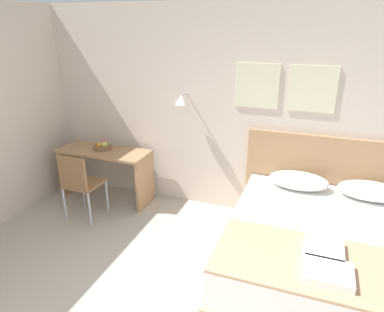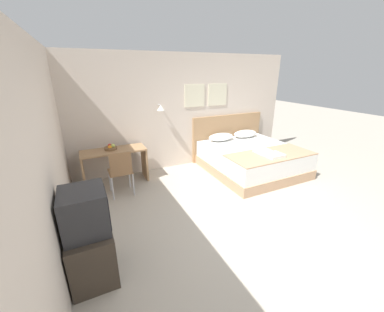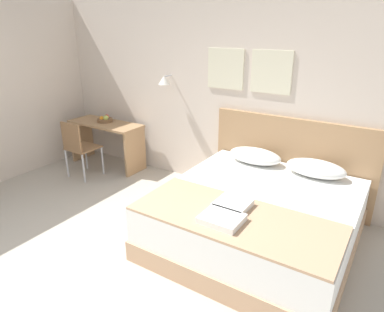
{
  "view_description": "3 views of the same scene",
  "coord_description": "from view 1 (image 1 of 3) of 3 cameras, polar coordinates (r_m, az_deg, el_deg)",
  "views": [
    {
      "loc": [
        1.05,
        -1.27,
        2.38
      ],
      "look_at": [
        -0.16,
        1.98,
        1.04
      ],
      "focal_mm": 32.0,
      "sensor_mm": 36.0,
      "label": 1
    },
    {
      "loc": [
        -2.17,
        -2.31,
        2.29
      ],
      "look_at": [
        -0.42,
        1.34,
        0.79
      ],
      "focal_mm": 22.0,
      "sensor_mm": 36.0,
      "label": 2
    },
    {
      "loc": [
        2.47,
        -1.32,
        2.24
      ],
      "look_at": [
        0.3,
        2.08,
        0.69
      ],
      "focal_mm": 32.0,
      "sensor_mm": 36.0,
      "label": 3
    }
  ],
  "objects": [
    {
      "name": "desk",
      "position": [
        4.99,
        -14.28,
        -1.39
      ],
      "size": [
        1.29,
        0.5,
        0.74
      ],
      "color": "#A87F56",
      "rests_on": "ground_plane"
    },
    {
      "name": "fruit_bowl",
      "position": [
        4.96,
        -14.66,
        1.6
      ],
      "size": [
        0.25,
        0.25,
        0.12
      ],
      "color": "brown",
      "rests_on": "desk"
    },
    {
      "name": "folded_towel_near_foot",
      "position": [
        3.12,
        21.08,
        -14.37
      ],
      "size": [
        0.31,
        0.31,
        0.06
      ],
      "color": "white",
      "rests_on": "throw_blanket"
    },
    {
      "name": "pillow_left",
      "position": [
        4.17,
        17.33,
        -3.94
      ],
      "size": [
        0.68,
        0.37,
        0.19
      ],
      "color": "white",
      "rests_on": "bed"
    },
    {
      "name": "bed",
      "position": [
        3.69,
        21.79,
        -15.11
      ],
      "size": [
        1.95,
        2.02,
        0.59
      ],
      "color": "tan",
      "rests_on": "ground_plane"
    },
    {
      "name": "pillow_right",
      "position": [
        4.22,
        27.6,
        -5.18
      ],
      "size": [
        0.68,
        0.37,
        0.19
      ],
      "color": "white",
      "rests_on": "bed"
    },
    {
      "name": "headboard",
      "position": [
        4.46,
        22.27,
        -4.32
      ],
      "size": [
        2.07,
        0.06,
        1.17
      ],
      "color": "#A87F56",
      "rests_on": "ground_plane"
    },
    {
      "name": "wall_back",
      "position": [
        4.39,
        6.06,
        7.13
      ],
      "size": [
        5.88,
        0.31,
        2.65
      ],
      "color": "beige",
      "rests_on": "ground_plane"
    },
    {
      "name": "throw_blanket",
      "position": [
        3.04,
        22.62,
        -16.7
      ],
      "size": [
        1.89,
        0.81,
        0.02
      ],
      "color": "tan",
      "rests_on": "bed"
    },
    {
      "name": "folded_towel_mid_bed",
      "position": [
        2.89,
        21.73,
        -17.6
      ],
      "size": [
        0.36,
        0.3,
        0.06
      ],
      "color": "white",
      "rests_on": "throw_blanket"
    },
    {
      "name": "desk_chair",
      "position": [
        4.54,
        -18.33,
        -4.06
      ],
      "size": [
        0.42,
        0.42,
        0.9
      ],
      "color": "#8E6642",
      "rests_on": "ground_plane"
    }
  ]
}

